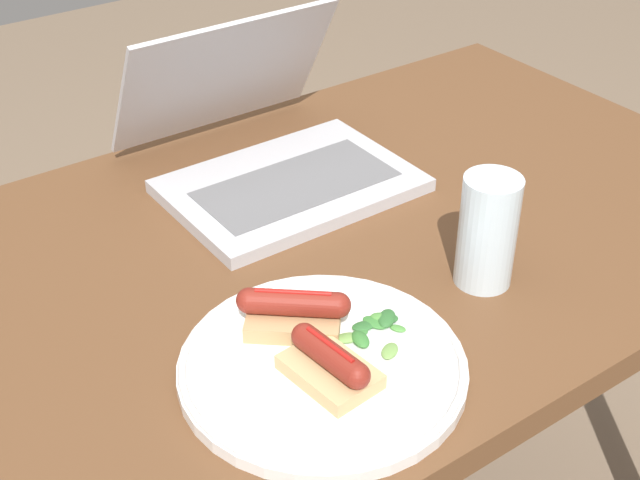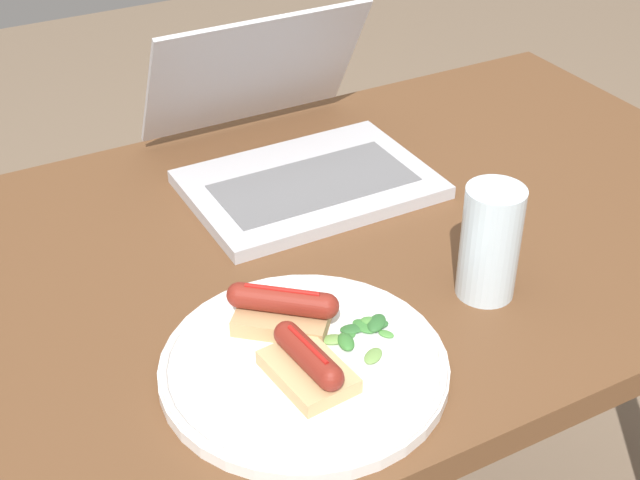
# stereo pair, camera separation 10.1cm
# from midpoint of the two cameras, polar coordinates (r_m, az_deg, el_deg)

# --- Properties ---
(desk) EXTENTS (1.16, 0.73, 0.73)m
(desk) POSITION_cam_midpoint_polar(r_m,az_deg,el_deg) (1.19, -0.66, -3.00)
(desk) COLOR brown
(desk) RESTS_ON ground_plane
(laptop) EXTENTS (0.32, 0.33, 0.21)m
(laptop) POSITION_cam_midpoint_polar(r_m,az_deg,el_deg) (1.23, -5.49, 5.53)
(laptop) COLOR #B7B7BC
(laptop) RESTS_ON desk
(plate) EXTENTS (0.30, 0.30, 0.02)m
(plate) POSITION_cam_midpoint_polar(r_m,az_deg,el_deg) (0.91, -3.03, -8.17)
(plate) COLOR white
(plate) RESTS_ON desk
(sausage_toast_left) EXTENTS (0.07, 0.10, 0.05)m
(sausage_toast_left) POSITION_cam_midpoint_polar(r_m,az_deg,el_deg) (0.88, -2.66, -8.04)
(sausage_toast_left) COLOR tan
(sausage_toast_left) RESTS_ON plate
(sausage_toast_middle) EXTENTS (0.12, 0.11, 0.05)m
(sausage_toast_middle) POSITION_cam_midpoint_polar(r_m,az_deg,el_deg) (0.94, -4.77, -4.69)
(sausage_toast_middle) COLOR tan
(sausage_toast_middle) RESTS_ON plate
(salad_pile) EXTENTS (0.09, 0.08, 0.01)m
(salad_pile) POSITION_cam_midpoint_polar(r_m,az_deg,el_deg) (0.95, 0.54, -5.76)
(salad_pile) COLOR #2D662D
(salad_pile) RESTS_ON plate
(drinking_glass) EXTENTS (0.07, 0.07, 0.14)m
(drinking_glass) POSITION_cam_midpoint_polar(r_m,az_deg,el_deg) (1.01, 7.92, 0.46)
(drinking_glass) COLOR silver
(drinking_glass) RESTS_ON desk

